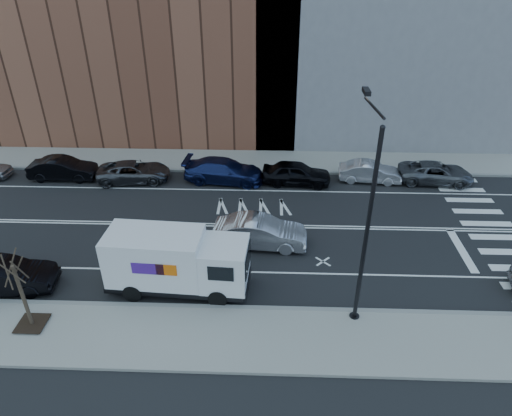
{
  "coord_description": "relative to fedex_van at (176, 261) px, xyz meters",
  "views": [
    {
      "loc": [
        3.18,
        -22.39,
        14.59
      ],
      "look_at": [
        2.4,
        -0.31,
        1.4
      ],
      "focal_mm": 32.0,
      "sensor_mm": 36.0,
      "label": 1
    }
  ],
  "objects": [
    {
      "name": "streetlight",
      "position": [
        8.13,
        -1.31,
        3.48
      ],
      "size": [
        0.44,
        4.02,
        9.34
      ],
      "color": "black",
      "rests_on": "ground"
    },
    {
      "name": "far_parked_b",
      "position": [
        -10.07,
        11.21,
        -0.84
      ],
      "size": [
        4.61,
        1.61,
        1.52
      ],
      "primitive_type": "imported",
      "rotation": [
        0.0,
        0.0,
        1.57
      ],
      "color": "black",
      "rests_on": "ground"
    },
    {
      "name": "far_parked_d",
      "position": [
        1.13,
        11.21,
        -0.8
      ],
      "size": [
        5.7,
        2.81,
        1.59
      ],
      "primitive_type": "imported",
      "rotation": [
        0.0,
        0.0,
        1.46
      ],
      "color": "navy",
      "rests_on": "ground"
    },
    {
      "name": "crosswalk",
      "position": [
        17.13,
        5.6,
        -1.59
      ],
      "size": [
        3.0,
        14.0,
        0.01
      ],
      "primitive_type": null,
      "color": "white",
      "rests_on": "ground"
    },
    {
      "name": "driving_sedan",
      "position": [
        3.8,
        3.69,
        -0.77
      ],
      "size": [
        5.13,
        2.07,
        1.66
      ],
      "primitive_type": "imported",
      "rotation": [
        0.0,
        0.0,
        1.51
      ],
      "color": "#BBBBC1",
      "rests_on": "ground"
    },
    {
      "name": "near_parked_rear_a",
      "position": [
        -8.25,
        -0.42,
        -0.8
      ],
      "size": [
        4.98,
        2.24,
        1.59
      ],
      "primitive_type": "imported",
      "rotation": [
        0.0,
        0.0,
        1.69
      ],
      "color": "black",
      "rests_on": "ground"
    },
    {
      "name": "far_parked_c",
      "position": [
        -5.09,
        11.07,
        -0.91
      ],
      "size": [
        5.14,
        2.84,
        1.36
      ],
      "primitive_type": "imported",
      "rotation": [
        0.0,
        0.0,
        1.69
      ],
      "color": "#44464B",
      "rests_on": "ground"
    },
    {
      "name": "curb_near",
      "position": [
        1.13,
        -1.4,
        -1.51
      ],
      "size": [
        44.0,
        0.25,
        0.17
      ],
      "primitive_type": "cube",
      "color": "gray",
      "rests_on": "ground"
    },
    {
      "name": "far_parked_f",
      "position": [
        11.12,
        11.58,
        -0.9
      ],
      "size": [
        4.3,
        1.81,
        1.38
      ],
      "primitive_type": "imported",
      "rotation": [
        0.0,
        0.0,
        1.49
      ],
      "color": "silver",
      "rests_on": "ground"
    },
    {
      "name": "street_tree",
      "position": [
        -5.87,
        -2.8,
        -0.14
      ],
      "size": [
        1.2,
        1.2,
        3.75
      ],
      "color": "black",
      "rests_on": "ground"
    },
    {
      "name": "sidewalk_near",
      "position": [
        1.13,
        -3.2,
        -1.52
      ],
      "size": [
        44.0,
        3.6,
        0.15
      ],
      "primitive_type": "cube",
      "color": "gray",
      "rests_on": "ground"
    },
    {
      "name": "far_parked_e",
      "position": [
        6.06,
        11.03,
        -0.81
      ],
      "size": [
        4.75,
        2.21,
        1.58
      ],
      "primitive_type": "imported",
      "rotation": [
        0.0,
        0.0,
        1.49
      ],
      "color": "black",
      "rests_on": "ground"
    },
    {
      "name": "far_parked_g",
      "position": [
        15.61,
        11.6,
        -0.91
      ],
      "size": [
        5.13,
        2.7,
        1.38
      ],
      "primitive_type": "imported",
      "rotation": [
        0.0,
        0.0,
        1.49
      ],
      "color": "#56595F",
      "rests_on": "ground"
    },
    {
      "name": "road_markings",
      "position": [
        1.13,
        5.6,
        -1.59
      ],
      "size": [
        40.0,
        8.6,
        0.01
      ],
      "primitive_type": null,
      "color": "white",
      "rests_on": "ground"
    },
    {
      "name": "ground",
      "position": [
        1.13,
        5.6,
        -1.6
      ],
      "size": [
        120.0,
        120.0,
        0.0
      ],
      "primitive_type": "plane",
      "color": "black",
      "rests_on": "ground"
    },
    {
      "name": "curb_far",
      "position": [
        1.13,
        12.6,
        -1.51
      ],
      "size": [
        44.0,
        0.25,
        0.17
      ],
      "primitive_type": "cube",
      "color": "gray",
      "rests_on": "ground"
    },
    {
      "name": "sidewalk_far",
      "position": [
        1.13,
        14.4,
        -1.52
      ],
      "size": [
        44.0,
        3.6,
        0.15
      ],
      "primitive_type": "cube",
      "color": "gray",
      "rests_on": "ground"
    },
    {
      "name": "fedex_van",
      "position": [
        0.0,
        0.0,
        0.0
      ],
      "size": [
        6.78,
        2.69,
        3.04
      ],
      "rotation": [
        0.0,
        0.0,
        -0.06
      ],
      "color": "black",
      "rests_on": "ground"
    }
  ]
}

